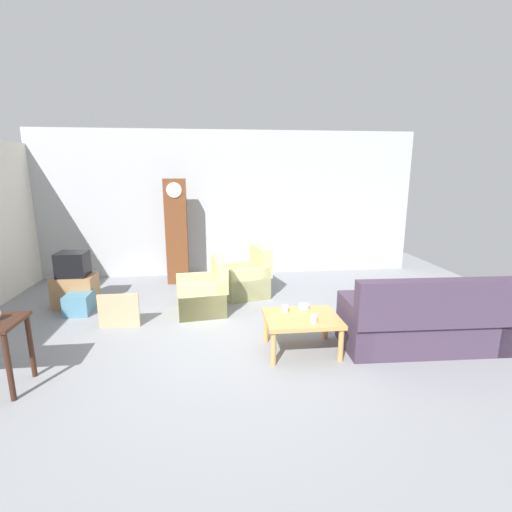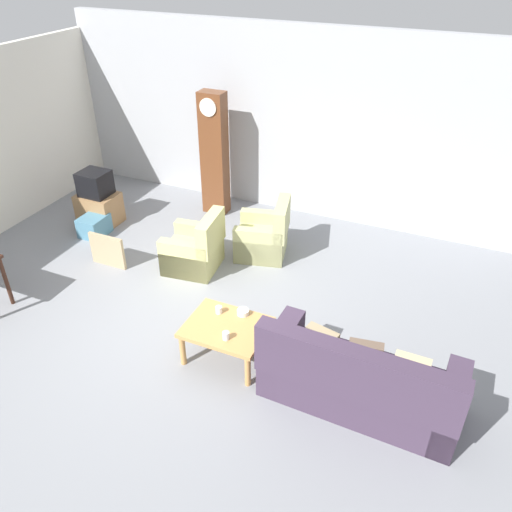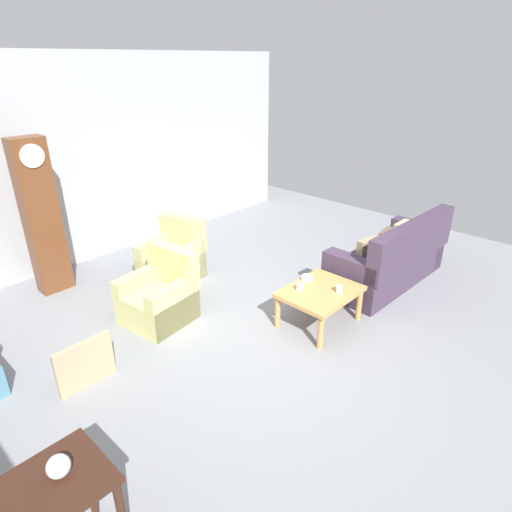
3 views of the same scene
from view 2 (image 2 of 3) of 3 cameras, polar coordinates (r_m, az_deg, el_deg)
ground_plane at (r=6.97m, az=-7.24°, el=-7.04°), size 10.40×10.40×0.00m
garage_door_wall at (r=9.07m, az=3.77°, el=14.53°), size 8.40×0.16×3.20m
couch_floral at (r=5.72m, az=11.38°, el=-13.53°), size 2.13×0.95×1.04m
armchair_olive_near at (r=7.81m, az=-6.78°, el=0.61°), size 0.88×0.85×0.92m
armchair_olive_far at (r=8.10m, az=0.94°, el=2.12°), size 0.95×0.93×0.92m
coffee_table_wood at (r=6.14m, az=-3.31°, el=-8.25°), size 0.96×0.76×0.48m
grandfather_clock at (r=9.11m, az=-4.65°, el=11.19°), size 0.44×0.30×2.18m
tv_stand_cabinet at (r=9.43m, az=-17.02°, el=5.08°), size 0.68×0.52×0.54m
tv_crt at (r=9.23m, az=-17.50°, el=7.72°), size 0.48×0.44×0.42m
framed_picture_leaning at (r=8.15m, az=-16.20°, el=0.57°), size 0.60×0.05×0.52m
storage_box_blue at (r=9.11m, az=-17.55°, el=3.24°), size 0.39×0.47×0.34m
cup_white_porcelain at (r=6.26m, az=-4.16°, el=-5.99°), size 0.08×0.08×0.09m
cup_blue_rimmed at (r=5.89m, az=-3.37°, el=-8.83°), size 0.08×0.08×0.10m
bowl_white_stacked at (r=6.23m, az=-1.45°, el=-6.25°), size 0.15×0.15×0.06m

